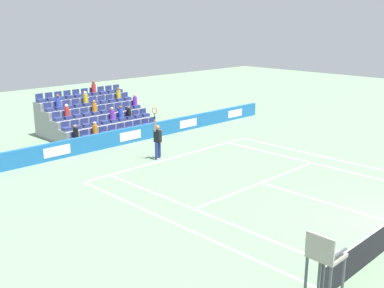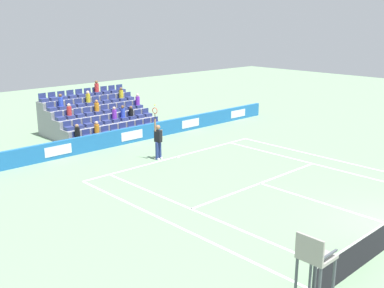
# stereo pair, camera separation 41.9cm
# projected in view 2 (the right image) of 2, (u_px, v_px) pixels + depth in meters

# --- Properties ---
(line_baseline) EXTENTS (10.97, 0.10, 0.01)m
(line_baseline) POSITION_uv_depth(u_px,v_px,m) (176.00, 157.00, 23.89)
(line_baseline) COLOR white
(line_baseline) RESTS_ON ground
(line_service) EXTENTS (8.23, 0.10, 0.01)m
(line_service) POSITION_uv_depth(u_px,v_px,m) (260.00, 183.00, 20.03)
(line_service) COLOR white
(line_service) RESTS_ON ground
(line_centre_service) EXTENTS (0.10, 6.40, 0.01)m
(line_centre_service) POSITION_uv_depth(u_px,v_px,m) (326.00, 204.00, 17.79)
(line_centre_service) COLOR white
(line_centre_service) RESTS_ON ground
(line_singles_sideline_left) EXTENTS (0.10, 11.89, 0.01)m
(line_singles_sideline_left) POSITION_uv_depth(u_px,v_px,m) (200.00, 213.00, 16.99)
(line_singles_sideline_left) COLOR white
(line_singles_sideline_left) RESTS_ON ground
(line_singles_sideline_right) EXTENTS (0.10, 11.89, 0.01)m
(line_singles_sideline_right) POSITION_uv_depth(u_px,v_px,m) (321.00, 166.00, 22.44)
(line_singles_sideline_right) COLOR white
(line_singles_sideline_right) RESTS_ON ground
(line_doubles_sideline_left) EXTENTS (0.10, 11.89, 0.01)m
(line_doubles_sideline_left) POSITION_uv_depth(u_px,v_px,m) (171.00, 223.00, 16.08)
(line_doubles_sideline_left) COLOR white
(line_doubles_sideline_left) RESTS_ON ground
(line_doubles_sideline_right) EXTENTS (0.10, 11.89, 0.01)m
(line_doubles_sideline_right) POSITION_uv_depth(u_px,v_px,m) (335.00, 160.00, 23.35)
(line_doubles_sideline_right) COLOR white
(line_doubles_sideline_right) RESTS_ON ground
(line_centre_mark) EXTENTS (0.10, 0.20, 0.01)m
(line_centre_mark) POSITION_uv_depth(u_px,v_px,m) (178.00, 157.00, 23.82)
(line_centre_mark) COLOR white
(line_centre_mark) RESTS_ON ground
(sponsor_barrier) EXTENTS (23.05, 0.22, 0.90)m
(sponsor_barrier) POSITION_uv_depth(u_px,v_px,m) (131.00, 135.00, 26.54)
(sponsor_barrier) COLOR #1E66AD
(sponsor_barrier) RESTS_ON ground
(tennis_player) EXTENTS (0.53, 0.40, 2.85)m
(tennis_player) POSITION_uv_depth(u_px,v_px,m) (158.00, 140.00, 23.25)
(tennis_player) COLOR navy
(tennis_player) RESTS_ON ground
(umpire_chair) EXTENTS (0.70, 0.70, 2.34)m
(umpire_chair) POSITION_uv_depth(u_px,v_px,m) (314.00, 266.00, 10.35)
(umpire_chair) COLOR #474C54
(umpire_chair) RESTS_ON ground
(stadium_stand) EXTENTS (6.20, 4.75, 3.05)m
(stadium_stand) POSITION_uv_depth(u_px,v_px,m) (97.00, 119.00, 28.94)
(stadium_stand) COLOR gray
(stadium_stand) RESTS_ON ground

